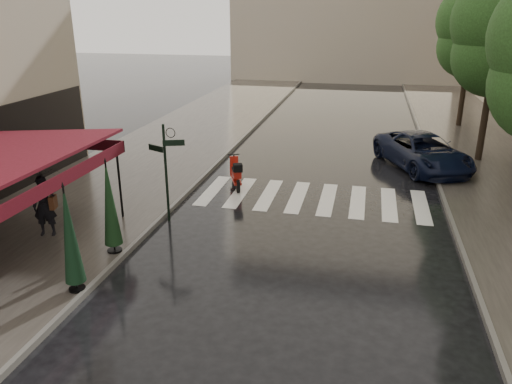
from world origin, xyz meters
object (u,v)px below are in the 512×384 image
at_px(parked_car, 423,152).
at_px(parasol_front, 70,235).
at_px(scooter, 236,174).
at_px(pedestrian_with_umbrella, 41,180).
at_px(parasol_back, 110,203).

relative_size(parked_car, parasol_front, 1.97).
bearing_deg(scooter, pedestrian_with_umbrella, -150.23).
xyz_separation_m(parked_car, parasol_back, (-8.75, -10.03, 0.79)).
relative_size(parasol_front, parasol_back, 1.02).
bearing_deg(pedestrian_with_umbrella, parked_car, 24.25).
distance_m(parked_car, parasol_back, 13.33).
height_order(pedestrian_with_umbrella, scooter, pedestrian_with_umbrella).
xyz_separation_m(scooter, parked_car, (6.94, 4.04, 0.20)).
xyz_separation_m(pedestrian_with_umbrella, scooter, (4.19, 5.43, -1.27)).
bearing_deg(scooter, parasol_back, -129.42).
bearing_deg(parked_car, pedestrian_with_umbrella, -163.96).
height_order(parasol_front, parasol_back, parasol_front).
bearing_deg(scooter, parasol_front, -124.75).
height_order(pedestrian_with_umbrella, parked_car, pedestrian_with_umbrella).
bearing_deg(parasol_front, pedestrian_with_umbrella, 133.98).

